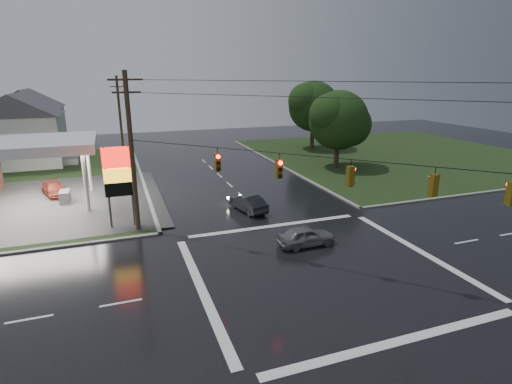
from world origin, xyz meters
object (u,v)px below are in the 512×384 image
object	(u,v)px
utility_pole_nw	(132,151)
utility_pole_n	(120,115)
tree_ne_near	(340,120)
tree_ne_far	(314,106)
car_pump	(55,190)
house_far	(29,119)
car_crossing	(306,236)
house_near	(20,129)
pylon_sign	(118,174)
car_north	(248,203)

from	to	relation	value
utility_pole_nw	utility_pole_n	size ratio (longest dim) A/B	1.05
utility_pole_nw	tree_ne_near	xyz separation A→B (m)	(23.64, 12.49, -0.16)
tree_ne_far	car_pump	world-z (taller)	tree_ne_far
utility_pole_nw	tree_ne_near	world-z (taller)	utility_pole_nw
car_pump	tree_ne_far	bearing A→B (deg)	2.96
house_far	car_crossing	bearing A→B (deg)	-63.34
house_far	car_pump	size ratio (longest dim) A/B	2.65
house_near	car_crossing	bearing A→B (deg)	-56.78
house_far	tree_ne_far	xyz separation A→B (m)	(39.10, -14.01, 1.77)
house_far	utility_pole_n	bearing A→B (deg)	-38.77
utility_pole_n	tree_ne_far	size ratio (longest dim) A/B	1.07
house_far	house_near	bearing A→B (deg)	-85.24
tree_ne_far	car_pump	xyz separation A→B (m)	(-33.22, -13.34, -5.57)
tree_ne_far	utility_pole_n	bearing A→B (deg)	171.45
pylon_sign	utility_pole_nw	world-z (taller)	utility_pole_nw
utility_pole_n	house_far	bearing A→B (deg)	141.23
tree_ne_near	car_crossing	bearing A→B (deg)	-125.63
pylon_sign	car_north	size ratio (longest dim) A/B	1.46
utility_pole_n	utility_pole_nw	bearing A→B (deg)	-90.00
pylon_sign	house_near	xyz separation A→B (m)	(-10.45, 25.50, 0.39)
pylon_sign	car_crossing	size ratio (longest dim) A/B	1.59
tree_ne_near	car_crossing	world-z (taller)	tree_ne_near
tree_ne_near	pylon_sign	bearing A→B (deg)	-154.99
utility_pole_n	house_far	xyz separation A→B (m)	(-12.45, 10.00, -1.06)
car_crossing	car_pump	bearing A→B (deg)	42.94
pylon_sign	car_pump	bearing A→B (deg)	118.75
pylon_sign	tree_ne_far	bearing A→B (deg)	40.35
tree_ne_near	car_pump	xyz separation A→B (m)	(-30.21, -1.34, -4.96)
pylon_sign	utility_pole_n	xyz separation A→B (m)	(1.00, 27.50, 1.46)
car_crossing	utility_pole_n	bearing A→B (deg)	15.56
house_near	utility_pole_nw	bearing A→B (deg)	-66.63
house_far	tree_ne_near	bearing A→B (deg)	-35.77
utility_pole_n	car_north	bearing A→B (deg)	-72.26
car_crossing	car_pump	size ratio (longest dim) A/B	0.91
utility_pole_nw	house_far	distance (m)	40.48
tree_ne_far	car_crossing	distance (m)	35.49
house_far	car_crossing	size ratio (longest dim) A/B	2.92
car_pump	tree_ne_near	bearing A→B (deg)	-16.38
tree_ne_far	car_north	size ratio (longest dim) A/B	2.38
house_near	utility_pole_n	bearing A→B (deg)	9.91
house_far	car_crossing	world-z (taller)	house_far
utility_pole_n	tree_ne_far	world-z (taller)	utility_pole_n
pylon_sign	utility_pole_nw	bearing A→B (deg)	-45.00
utility_pole_nw	tree_ne_far	xyz separation A→B (m)	(26.65, 24.49, 0.46)
house_near	tree_ne_far	size ratio (longest dim) A/B	1.13
house_near	car_pump	world-z (taller)	house_near
utility_pole_nw	house_far	size ratio (longest dim) A/B	1.00
utility_pole_nw	car_north	world-z (taller)	utility_pole_nw
utility_pole_n	car_pump	size ratio (longest dim) A/B	2.52
utility_pole_nw	car_north	xyz separation A→B (m)	(8.70, 1.30, -5.04)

